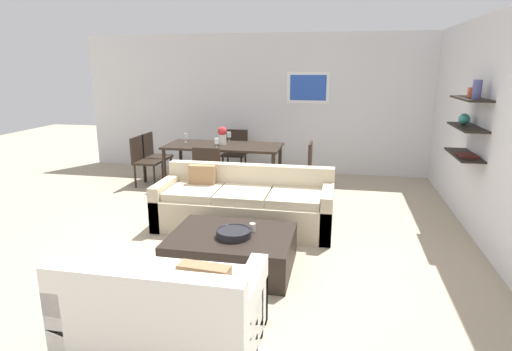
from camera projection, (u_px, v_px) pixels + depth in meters
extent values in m
plane|color=tan|center=(229.00, 235.00, 5.42)|extent=(18.00, 18.00, 0.00)
cube|color=silver|center=(289.00, 104.00, 8.37)|extent=(8.40, 0.06, 2.70)
cube|color=white|center=(308.00, 88.00, 8.18)|extent=(0.81, 0.02, 0.60)
cube|color=#264CB2|center=(308.00, 88.00, 8.16)|extent=(0.69, 0.01, 0.48)
cube|color=silver|center=(487.00, 130.00, 5.08)|extent=(0.06, 8.20, 2.70)
cube|color=black|center=(471.00, 99.00, 5.18)|extent=(0.28, 0.90, 0.02)
cube|color=black|center=(467.00, 127.00, 5.27)|extent=(0.28, 0.90, 0.02)
cube|color=black|center=(464.00, 155.00, 5.36)|extent=(0.28, 0.90, 0.02)
cylinder|color=#4C518C|center=(477.00, 89.00, 4.96)|extent=(0.10, 0.10, 0.22)
sphere|color=teal|center=(464.00, 119.00, 5.42)|extent=(0.14, 0.14, 0.14)
cylinder|color=#D85933|center=(470.00, 92.00, 5.21)|extent=(0.07, 0.07, 0.12)
cube|color=#4C1E19|center=(467.00, 155.00, 5.21)|extent=(0.20, 0.28, 0.03)
cube|color=beige|center=(244.00, 213.00, 5.62)|extent=(2.29, 0.90, 0.42)
cube|color=beige|center=(250.00, 177.00, 5.88)|extent=(2.29, 0.16, 0.36)
cube|color=beige|center=(167.00, 201.00, 5.81)|extent=(0.14, 0.90, 0.60)
cube|color=beige|center=(327.00, 211.00, 5.40)|extent=(0.14, 0.90, 0.60)
cube|color=beige|center=(194.00, 192.00, 5.65)|extent=(0.65, 0.70, 0.10)
cube|color=beige|center=(243.00, 195.00, 5.52)|extent=(0.65, 0.70, 0.10)
cube|color=beige|center=(295.00, 198.00, 5.39)|extent=(0.65, 0.70, 0.10)
cube|color=#99724C|center=(202.00, 178.00, 5.83)|extent=(0.37, 0.15, 0.36)
cube|color=white|center=(167.00, 318.00, 3.28)|extent=(1.42, 0.90, 0.42)
cube|color=white|center=(142.00, 297.00, 2.83)|extent=(1.42, 0.16, 0.36)
cube|color=white|center=(248.00, 317.00, 3.13)|extent=(0.14, 0.90, 0.60)
cube|color=white|center=(90.00, 299.00, 3.37)|extent=(0.14, 0.90, 0.60)
cube|color=white|center=(203.00, 288.00, 3.19)|extent=(0.55, 0.70, 0.10)
cube|color=white|center=(133.00, 281.00, 3.30)|extent=(0.55, 0.70, 0.10)
cube|color=#99724C|center=(205.00, 289.00, 2.93)|extent=(0.37, 0.15, 0.36)
cube|color=black|center=(232.00, 251.00, 4.51)|extent=(1.27, 0.98, 0.38)
cylinder|color=black|center=(234.00, 234.00, 4.38)|extent=(0.36, 0.36, 0.07)
torus|color=black|center=(234.00, 230.00, 4.37)|extent=(0.36, 0.36, 0.02)
cylinder|color=silver|center=(252.00, 227.00, 4.53)|extent=(0.07, 0.07, 0.09)
cube|color=black|center=(223.00, 146.00, 7.43)|extent=(2.01, 0.90, 0.04)
cylinder|color=black|center=(165.00, 170.00, 7.34)|extent=(0.06, 0.06, 0.71)
cylinder|color=black|center=(273.00, 175.00, 6.98)|extent=(0.06, 0.06, 0.71)
cylinder|color=black|center=(181.00, 160.00, 8.08)|extent=(0.06, 0.06, 0.71)
cylinder|color=black|center=(280.00, 164.00, 7.72)|extent=(0.06, 0.06, 0.71)
cube|color=black|center=(148.00, 162.00, 7.57)|extent=(0.44, 0.44, 0.04)
cube|color=black|center=(137.00, 149.00, 7.55)|extent=(0.04, 0.44, 0.43)
cylinder|color=black|center=(154.00, 177.00, 7.42)|extent=(0.04, 0.04, 0.41)
cylinder|color=black|center=(163.00, 172.00, 7.76)|extent=(0.04, 0.04, 0.41)
cylinder|color=black|center=(135.00, 176.00, 7.49)|extent=(0.04, 0.04, 0.41)
cylinder|color=black|center=(144.00, 172.00, 7.83)|extent=(0.04, 0.04, 0.41)
cube|color=black|center=(298.00, 169.00, 7.07)|extent=(0.44, 0.44, 0.04)
cube|color=black|center=(310.00, 156.00, 6.97)|extent=(0.04, 0.44, 0.43)
cylinder|color=black|center=(288.00, 179.00, 7.33)|extent=(0.04, 0.04, 0.41)
cylinder|color=black|center=(285.00, 184.00, 6.98)|extent=(0.04, 0.04, 0.41)
cylinder|color=black|center=(309.00, 180.00, 7.26)|extent=(0.04, 0.04, 0.41)
cylinder|color=black|center=(307.00, 185.00, 6.92)|extent=(0.04, 0.04, 0.41)
cube|color=black|center=(158.00, 157.00, 7.95)|extent=(0.44, 0.44, 0.04)
cube|color=black|center=(147.00, 145.00, 7.93)|extent=(0.04, 0.44, 0.43)
cylinder|color=black|center=(164.00, 172.00, 7.80)|extent=(0.04, 0.04, 0.41)
cylinder|color=black|center=(171.00, 167.00, 8.14)|extent=(0.04, 0.04, 0.41)
cylinder|color=black|center=(145.00, 171.00, 7.87)|extent=(0.04, 0.04, 0.41)
cylinder|color=black|center=(154.00, 167.00, 8.21)|extent=(0.04, 0.04, 0.41)
cube|color=black|center=(234.00, 154.00, 8.24)|extent=(0.44, 0.44, 0.04)
cube|color=black|center=(237.00, 140.00, 8.37)|extent=(0.44, 0.04, 0.43)
cylinder|color=black|center=(223.00, 167.00, 8.16)|extent=(0.04, 0.04, 0.41)
cylinder|color=black|center=(241.00, 168.00, 8.09)|extent=(0.04, 0.04, 0.41)
cylinder|color=black|center=(228.00, 163.00, 8.50)|extent=(0.04, 0.04, 0.41)
cylinder|color=black|center=(245.00, 164.00, 8.43)|extent=(0.04, 0.04, 0.41)
cube|color=black|center=(211.00, 173.00, 6.78)|extent=(0.44, 0.44, 0.04)
cube|color=black|center=(206.00, 162.00, 6.53)|extent=(0.44, 0.04, 0.43)
cylinder|color=black|center=(225.00, 185.00, 6.97)|extent=(0.04, 0.04, 0.41)
cylinder|color=black|center=(204.00, 183.00, 7.04)|extent=(0.04, 0.04, 0.41)
cylinder|color=black|center=(219.00, 191.00, 6.63)|extent=(0.04, 0.04, 0.41)
cylinder|color=black|center=(197.00, 189.00, 6.70)|extent=(0.04, 0.04, 0.41)
cylinder|color=silver|center=(229.00, 141.00, 7.80)|extent=(0.06, 0.06, 0.01)
cylinder|color=silver|center=(229.00, 139.00, 7.79)|extent=(0.01, 0.01, 0.07)
cylinder|color=silver|center=(229.00, 135.00, 7.77)|extent=(0.08, 0.08, 0.09)
cylinder|color=silver|center=(186.00, 142.00, 7.67)|extent=(0.06, 0.06, 0.01)
cylinder|color=silver|center=(186.00, 140.00, 7.66)|extent=(0.01, 0.01, 0.07)
cylinder|color=silver|center=(186.00, 136.00, 7.64)|extent=(0.06, 0.06, 0.09)
cylinder|color=silver|center=(217.00, 149.00, 7.06)|extent=(0.06, 0.06, 0.01)
cylinder|color=silver|center=(217.00, 146.00, 7.05)|extent=(0.01, 0.01, 0.09)
cylinder|color=silver|center=(217.00, 141.00, 7.02)|extent=(0.07, 0.07, 0.09)
cylinder|color=silver|center=(222.00, 139.00, 7.45)|extent=(0.14, 0.14, 0.18)
sphere|color=red|center=(222.00, 131.00, 7.42)|extent=(0.16, 0.16, 0.16)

